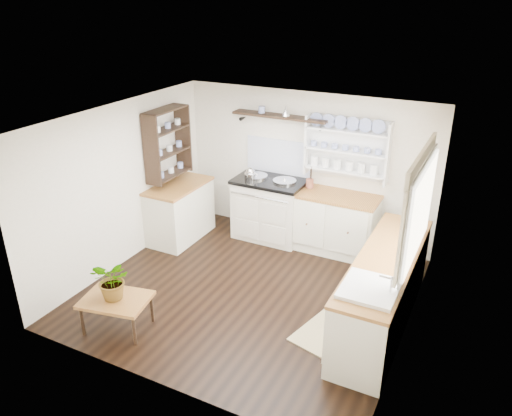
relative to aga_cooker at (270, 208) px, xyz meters
name	(u,v)px	position (x,y,z in m)	size (l,w,h in m)	color
floor	(250,291)	(0.45, -1.57, -0.50)	(4.00, 3.80, 0.01)	black
wall_back	(306,167)	(0.45, 0.33, 0.65)	(4.00, 0.02, 2.30)	beige
wall_right	(416,247)	(2.45, -1.57, 0.65)	(0.02, 3.80, 2.30)	beige
wall_left	(122,185)	(-1.55, -1.57, 0.65)	(0.02, 3.80, 2.30)	beige
ceiling	(248,120)	(0.45, -1.57, 1.80)	(4.00, 3.80, 0.01)	white
window	(418,206)	(2.40, -1.42, 1.07)	(0.08, 1.55, 1.22)	white
aga_cooker	(270,208)	(0.00, 0.00, 0.00)	(1.09, 0.75, 1.00)	beige
back_cabinets	(334,222)	(1.05, 0.03, -0.03)	(1.27, 0.63, 0.90)	#EEE9CD
right_cabinets	(383,290)	(2.15, -1.47, -0.04)	(0.62, 2.43, 0.90)	#EEE9CD
belfast_sink	(369,299)	(2.15, -2.22, 0.31)	(0.55, 0.60, 0.45)	white
left_cabinets	(180,211)	(-1.25, -0.67, -0.03)	(0.62, 1.13, 0.90)	#EEE9CD
plate_rack	(348,148)	(1.10, 0.29, 1.06)	(1.20, 0.22, 0.90)	white
high_shelf	(280,117)	(0.05, 0.21, 1.41)	(1.50, 0.29, 0.16)	black
left_shelving	(168,143)	(-1.39, -0.67, 1.05)	(0.28, 0.80, 1.05)	black
kettle	(250,175)	(-0.28, -0.12, 0.55)	(0.18, 0.18, 0.22)	silver
utensil_crock	(310,183)	(0.61, 0.11, 0.48)	(0.11, 0.11, 0.13)	brown
center_table	(116,302)	(-0.56, -2.95, -0.13)	(0.85, 0.68, 0.41)	brown
potted_plant	(113,280)	(-0.56, -2.95, 0.16)	(0.44, 0.38, 0.49)	#3F7233
floor_rug	(327,332)	(1.66, -1.92, -0.49)	(0.55, 0.85, 0.02)	#9B885A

